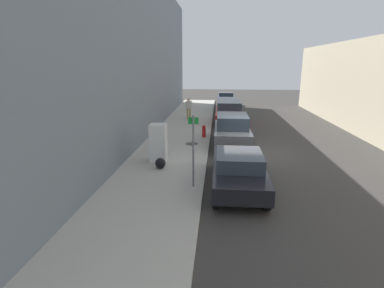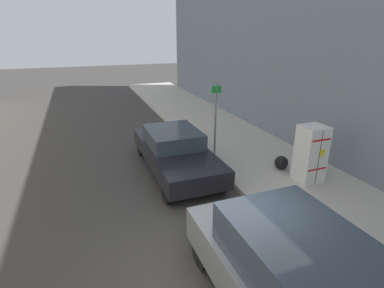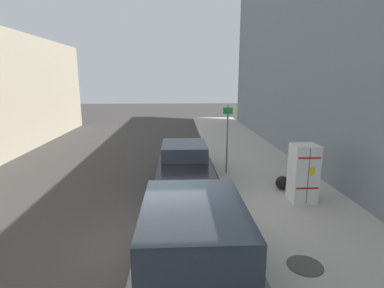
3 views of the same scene
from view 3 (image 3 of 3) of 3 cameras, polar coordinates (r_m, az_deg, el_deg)
The scene contains 8 objects.
ground_plane at distance 7.08m, azimuth -7.25°, elevation -19.71°, with size 80.00×80.00×0.00m, color #383533.
sidewalk_slab at distance 7.80m, azimuth 24.45°, elevation -16.96°, with size 3.74×44.00×0.14m, color #B2ADA0.
discarded_refrigerator at distance 9.49m, azimuth 20.43°, elevation -5.22°, with size 0.73×0.69×1.73m.
manhole_cover at distance 6.73m, azimuth 20.71°, elevation -20.84°, with size 0.70×0.70×0.02m, color #47443F.
street_sign_post at distance 11.44m, azimuth 6.72°, elevation 1.53°, with size 0.36×0.07×2.63m.
trash_bag at distance 10.44m, azimuth 16.82°, elevation -7.07°, with size 0.45×0.45×0.45m, color black.
parked_sedan_dark at distance 11.08m, azimuth -1.46°, elevation -3.47°, with size 1.85×4.75×1.39m.
parked_suv_gray at distance 5.40m, azimuth 0.32°, elevation -19.75°, with size 1.93×4.55×1.72m.
Camera 3 is at (-0.54, 5.98, 3.75)m, focal length 28.00 mm.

